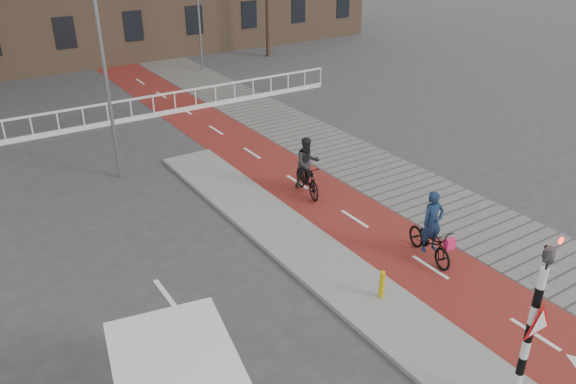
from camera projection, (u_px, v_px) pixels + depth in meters
ground at (449, 334)px, 11.85m from camera, size 120.00×120.00×0.00m
bike_lane at (266, 162)px, 20.10m from camera, size 2.50×60.00×0.01m
sidewalk at (329, 146)px, 21.47m from camera, size 3.00×60.00×0.01m
curb_island at (313, 255)px, 14.49m from camera, size 1.80×16.00×0.12m
traffic_signal at (533, 321)px, 9.16m from camera, size 0.80×0.80×3.68m
bollard at (382, 285)px, 12.65m from camera, size 0.12×0.12×0.68m
cyclist_near at (431, 237)px, 14.21m from camera, size 0.96×1.86×1.86m
cyclist_far at (307, 171)px, 17.46m from camera, size 0.91×1.81×1.89m
railing at (33, 132)px, 22.05m from camera, size 28.00×0.10×0.99m
streetlight_near at (104, 67)px, 17.32m from camera, size 0.12×0.12×7.50m
streetlight_right at (198, 1)px, 30.56m from camera, size 0.12×0.12×7.49m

